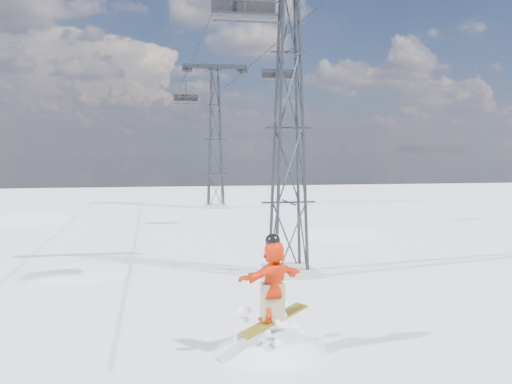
# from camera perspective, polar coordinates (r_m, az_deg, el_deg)

# --- Properties ---
(ground) EXTENTS (120.00, 120.00, 0.00)m
(ground) POSITION_cam_1_polar(r_m,az_deg,el_deg) (14.02, 7.86, -15.40)
(ground) COLOR white
(ground) RESTS_ON ground
(lift_tower_near) EXTENTS (5.20, 1.80, 11.43)m
(lift_tower_near) POSITION_cam_1_polar(r_m,az_deg,el_deg) (21.13, 3.30, 6.33)
(lift_tower_near) COLOR #999999
(lift_tower_near) RESTS_ON ground
(lift_tower_far) EXTENTS (5.20, 1.80, 11.43)m
(lift_tower_far) POSITION_cam_1_polar(r_m,az_deg,el_deg) (45.81, -4.08, 5.22)
(lift_tower_far) COLOR #999999
(lift_tower_far) RESTS_ON ground
(haul_cables) EXTENTS (4.46, 51.00, 0.06)m
(haul_cables) POSITION_cam_1_polar(r_m,az_deg,el_deg) (32.99, -1.51, 15.01)
(haul_cables) COLOR black
(haul_cables) RESTS_ON ground
(lift_chair_near) EXTENTS (1.95, 0.56, 2.42)m
(lift_chair_near) POSITION_cam_1_polar(r_m,az_deg,el_deg) (17.83, -1.17, 17.91)
(lift_chair_near) COLOR black
(lift_chair_near) RESTS_ON ground
(lift_chair_mid) EXTENTS (1.90, 0.55, 2.36)m
(lift_chair_mid) POSITION_cam_1_polar(r_m,az_deg,el_deg) (33.30, 2.26, 11.62)
(lift_chair_mid) COLOR black
(lift_chair_mid) RESTS_ON ground
(lift_chair_far) EXTENTS (1.98, 0.57, 2.45)m
(lift_chair_far) POSITION_cam_1_polar(r_m,az_deg,el_deg) (47.80, -7.03, 9.27)
(lift_chair_far) COLOR black
(lift_chair_far) RESTS_ON ground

